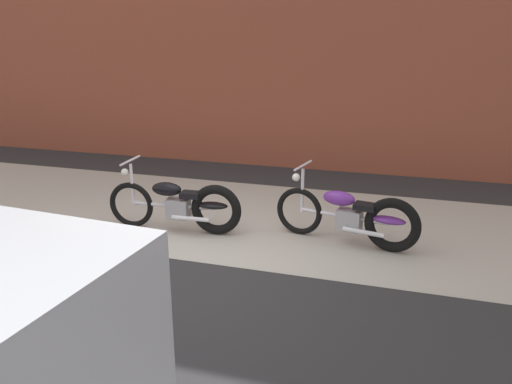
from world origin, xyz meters
name	(u,v)px	position (x,y,z in m)	size (l,w,h in m)	color
ground_plane	(193,262)	(0.00, 0.00, 0.00)	(80.00, 80.00, 0.00)	#2D2D30
sidewalk_slab	(238,215)	(0.00, 1.75, 0.00)	(36.00, 3.50, 0.01)	#B2ADA3
brick_building_wall	(291,41)	(0.00, 5.20, 2.62)	(36.00, 0.50, 5.25)	brown
motorcycle_black	(183,205)	(-0.54, 0.90, 0.40)	(2.01, 0.58, 1.03)	black
motorcycle_purple	(355,217)	(1.86, 1.13, 0.40)	(1.99, 0.69, 1.03)	black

